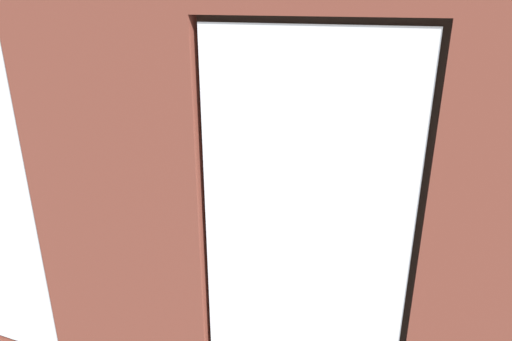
{
  "coord_description": "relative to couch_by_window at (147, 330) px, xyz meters",
  "views": [
    {
      "loc": [
        -1.58,
        4.84,
        2.93
      ],
      "look_at": [
        0.11,
        0.4,
        1.13
      ],
      "focal_mm": 32.0,
      "sensor_mm": 36.0,
      "label": 1
    }
  ],
  "objects": [
    {
      "name": "couch_left",
      "position": [
        -2.74,
        -1.95,
        0.0
      ],
      "size": [
        0.92,
        1.85,
        0.8
      ],
      "rotation": [
        0.0,
        0.0,
        1.6
      ],
      "color": "black",
      "rests_on": "ground_plane"
    },
    {
      "name": "remote_silver",
      "position": [
        -0.09,
        -2.07,
        0.11
      ],
      "size": [
        0.11,
        0.18,
        0.02
      ],
      "primitive_type": "cube",
      "rotation": [
        0.0,
        0.0,
        5.92
      ],
      "color": "#B2B2B7",
      "rests_on": "coffee_table"
    },
    {
      "name": "potted_plant_near_tv",
      "position": [
        1.78,
        -1.08,
        0.26
      ],
      "size": [
        0.56,
        0.56,
        0.93
      ],
      "color": "#9E5638",
      "rests_on": "ground_plane"
    },
    {
      "name": "media_console",
      "position": [
        2.33,
        -2.14,
        -0.09
      ],
      "size": [
        1.22,
        0.42,
        0.47
      ],
      "primitive_type": "cube",
      "color": "black",
      "rests_on": "ground_plane"
    },
    {
      "name": "potted_plant_mid_room_small",
      "position": [
        -1.21,
        -3.12,
        0.07
      ],
      "size": [
        0.4,
        0.4,
        0.61
      ],
      "color": "brown",
      "rests_on": "ground_plane"
    },
    {
      "name": "potted_plant_corner_near_left",
      "position": [
        -2.88,
        -4.58,
        0.25
      ],
      "size": [
        0.82,
        0.9,
        1.29
      ],
      "color": "#47423D",
      "rests_on": "ground_plane"
    },
    {
      "name": "coffee_table",
      "position": [
        -0.0,
        -2.21,
        0.04
      ],
      "size": [
        1.2,
        0.89,
        0.42
      ],
      "color": "olive",
      "rests_on": "ground_plane"
    },
    {
      "name": "ground_plane",
      "position": [
        -0.38,
        -2.27,
        -0.38
      ],
      "size": [
        6.71,
        6.6,
        0.1
      ],
      "primitive_type": "cube",
      "color": "brown"
    },
    {
      "name": "tv_flatscreen",
      "position": [
        2.33,
        -2.14,
        0.55
      ],
      "size": [
        1.2,
        0.2,
        0.81
      ],
      "color": "black",
      "rests_on": "media_console"
    },
    {
      "name": "couch_by_window",
      "position": [
        0.0,
        0.0,
        0.0
      ],
      "size": [
        2.04,
        0.87,
        0.8
      ],
      "color": "black",
      "rests_on": "ground_plane"
    },
    {
      "name": "remote_black",
      "position": [
        -0.0,
        -2.21,
        0.11
      ],
      "size": [
        0.18,
        0.1,
        0.02
      ],
      "primitive_type": "cube",
      "rotation": [
        0.0,
        0.0,
        5.06
      ],
      "color": "black",
      "rests_on": "coffee_table"
    },
    {
      "name": "cup_ceramic",
      "position": [
        0.36,
        -2.07,
        0.14
      ],
      "size": [
        0.08,
        0.08,
        0.1
      ],
      "primitive_type": "cylinder",
      "color": "#33567F",
      "rests_on": "coffee_table"
    },
    {
      "name": "candle_jar",
      "position": [
        0.15,
        -2.32,
        0.15
      ],
      "size": [
        0.08,
        0.08,
        0.11
      ],
      "primitive_type": "cylinder",
      "color": "#B7333D",
      "rests_on": "coffee_table"
    },
    {
      "name": "white_wall_right",
      "position": [
        2.63,
        -2.07,
        1.33
      ],
      "size": [
        0.1,
        5.6,
        3.33
      ],
      "primitive_type": "cube",
      "color": "silver",
      "rests_on": "ground_plane"
    },
    {
      "name": "brick_wall_with_windows",
      "position": [
        -0.38,
        0.65,
        1.31
      ],
      "size": [
        6.11,
        0.3,
        3.33
      ],
      "color": "brown",
      "rests_on": "ground_plane"
    },
    {
      "name": "table_plant_small",
      "position": [
        -0.33,
        -2.36,
        0.25
      ],
      "size": [
        0.18,
        0.18,
        0.28
      ],
      "color": "brown",
      "rests_on": "coffee_table"
    },
    {
      "name": "potted_plant_foreground_right",
      "position": [
        2.01,
        -4.51,
        0.54
      ],
      "size": [
        1.01,
        0.99,
        1.45
      ],
      "color": "brown",
      "rests_on": "ground_plane"
    },
    {
      "name": "potted_plant_by_left_couch",
      "position": [
        -2.34,
        -3.31,
        -0.01
      ],
      "size": [
        0.36,
        0.36,
        0.47
      ],
      "color": "#9E5638",
      "rests_on": "ground_plane"
    }
  ]
}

